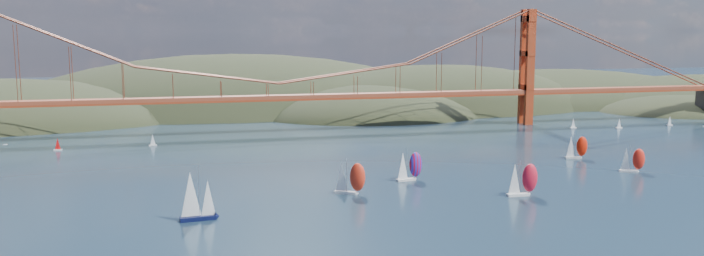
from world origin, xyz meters
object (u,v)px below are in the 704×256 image
at_px(racer_2, 632,159).
at_px(racer_3, 576,147).
at_px(racer_rwb, 409,166).
at_px(sloop_navy, 196,197).
at_px(racer_1, 522,179).
at_px(racer_0, 349,177).

height_order(racer_2, racer_3, racer_3).
bearing_deg(racer_rwb, sloop_navy, -165.10).
bearing_deg(racer_rwb, racer_3, 5.99).
relative_size(racer_1, racer_2, 1.16).
bearing_deg(racer_rwb, racer_0, -160.04).
distance_m(racer_0, racer_1, 47.26).
bearing_deg(racer_0, racer_3, 47.84).
relative_size(racer_0, racer_2, 1.16).
distance_m(sloop_navy, racer_2, 138.78).
bearing_deg(racer_2, racer_1, -134.64).
bearing_deg(racer_0, racer_1, 11.67).
xyz_separation_m(sloop_navy, racer_rwb, (63.37, 29.31, -1.24)).
distance_m(racer_1, racer_2, 53.79).
relative_size(racer_0, racer_3, 1.12).
distance_m(racer_1, racer_rwb, 35.12).
relative_size(sloop_navy, racer_0, 1.31).
xyz_separation_m(racer_0, racer_2, (94.95, 7.07, -0.66)).
bearing_deg(racer_3, sloop_navy, -150.92).
xyz_separation_m(racer_2, racer_rwb, (-73.31, 5.36, 0.49)).
xyz_separation_m(racer_1, racer_3, (45.28, 45.62, -0.50)).
bearing_deg(racer_3, racer_1, -126.01).
bearing_deg(racer_2, sloop_navy, -147.24).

